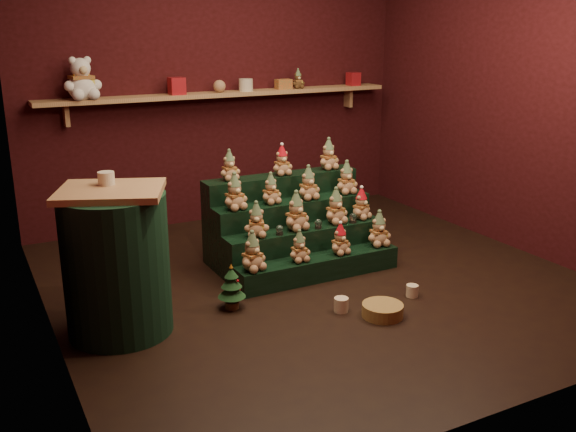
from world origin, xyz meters
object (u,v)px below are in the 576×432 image
snow_globe_b (318,224)px  mini_christmas_tree (232,287)px  riser_tier_front (319,267)px  snow_globe_a (280,230)px  mug_left (341,305)px  brown_bear (298,79)px  wicker_basket (383,310)px  snow_globe_c (353,218)px  white_bear (81,73)px  side_table (116,262)px  mug_right (412,291)px

snow_globe_b → mini_christmas_tree: (-0.93, -0.37, -0.23)m
riser_tier_front → snow_globe_a: snow_globe_a is taller
mug_left → brown_bear: brown_bear is taller
mini_christmas_tree → wicker_basket: mini_christmas_tree is taller
snow_globe_b → wicker_basket: (-0.04, -0.98, -0.35)m
snow_globe_b → snow_globe_c: (0.34, 0.00, 0.00)m
mini_christmas_tree → brown_bear: 2.85m
white_bear → mini_christmas_tree: bearing=-80.9°
wicker_basket → white_bear: bearing=118.9°
snow_globe_b → white_bear: (-1.48, 1.62, 1.15)m
snow_globe_c → mini_christmas_tree: 1.34m
mini_christmas_tree → brown_bear: (1.61, 1.99, 1.25)m
snow_globe_c → side_table: bearing=-170.4°
snow_globe_a → mug_right: snow_globe_a is taller
side_table → mini_christmas_tree: 0.85m
riser_tier_front → snow_globe_a: (-0.27, 0.16, 0.31)m
riser_tier_front → mug_right: bearing=-55.7°
wicker_basket → mug_right: bearing=24.0°
snow_globe_a → mini_christmas_tree: bearing=-147.2°
white_bear → brown_bear: bearing=-6.5°
mug_right → brown_bear: brown_bear is taller
brown_bear → white_bear: bearing=-176.5°
riser_tier_front → wicker_basket: 0.82m
wicker_basket → brown_bear: (0.73, 2.60, 1.37)m
snow_globe_c → side_table: size_ratio=0.09×
mini_christmas_tree → white_bear: white_bear is taller
white_bear → wicker_basket: bearing=-67.6°
side_table → mini_christmas_tree: bearing=21.2°
snow_globe_b → mug_right: bearing=-66.3°
white_bear → snow_globe_a: bearing=-61.7°
snow_globe_a → white_bear: bearing=124.7°
mug_right → riser_tier_front: bearing=124.3°
side_table → mug_left: 1.58m
mug_left → snow_globe_b: bearing=71.6°
mug_left → mug_right: size_ratio=1.14×
riser_tier_front → brown_bear: size_ratio=7.20×
side_table → brown_bear: size_ratio=5.05×
brown_bear → mug_left: bearing=-108.0°
mug_right → snow_globe_c: bearing=91.1°
side_table → brown_bear: 3.25m
side_table → mug_right: side_table is taller
riser_tier_front → mini_christmas_tree: mini_christmas_tree is taller
side_table → mug_left: side_table is taller
wicker_basket → white_bear: 3.34m
snow_globe_c → white_bear: size_ratio=0.18×
snow_globe_a → wicker_basket: snow_globe_a is taller
snow_globe_c → white_bear: white_bear is taller
mug_right → mug_left: bearing=177.7°
snow_globe_c → snow_globe_a: bearing=180.0°
riser_tier_front → snow_globe_b: snow_globe_b is taller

